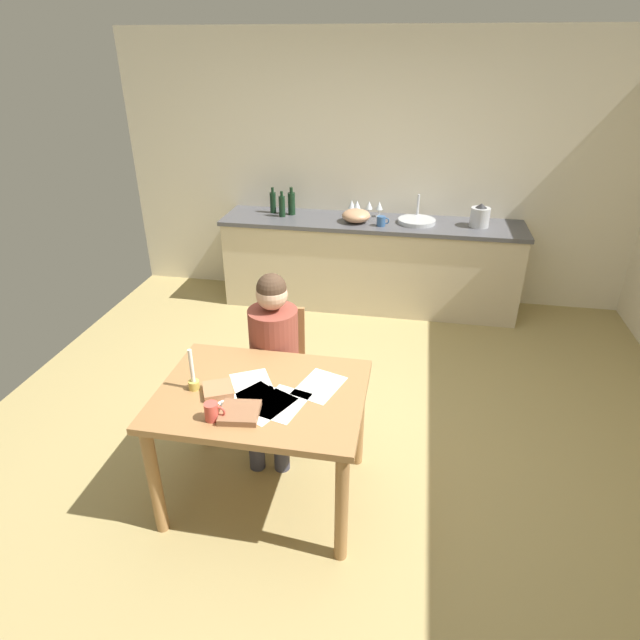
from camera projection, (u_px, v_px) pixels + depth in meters
ground_plane at (334, 444)px, 3.67m from camera, size 5.20×5.20×0.04m
wall_back at (377, 172)px, 5.32m from camera, size 5.20×0.12×2.60m
kitchen_counter at (369, 263)px, 5.40m from camera, size 2.95×0.64×0.90m
dining_table at (262, 409)px, 2.96m from camera, size 1.14×0.86×0.75m
chair_at_table at (277, 365)px, 3.62m from camera, size 0.44×0.44×0.87m
person_seated at (273, 352)px, 3.40m from camera, size 0.37×0.61×1.19m
coffee_mug at (212, 411)px, 2.66m from camera, size 0.11×0.07×0.10m
candlestick at (193, 378)px, 2.89m from camera, size 0.06×0.06×0.25m
book_magazine at (218, 390)px, 2.88m from camera, size 0.21×0.21×0.03m
book_cookery at (240, 413)px, 2.71m from camera, size 0.22×0.22×0.03m
paper_letter at (283, 404)px, 2.80m from camera, size 0.28×0.34×0.00m
paper_bill at (266, 405)px, 2.79m from camera, size 0.32×0.36×0.00m
paper_envelope at (319, 386)px, 2.95m from camera, size 0.29×0.35×0.00m
paper_receipt at (252, 385)px, 2.95m from camera, size 0.33×0.36×0.00m
paper_notice at (251, 400)px, 2.83m from camera, size 0.34×0.36×0.00m
sink_unit at (417, 221)px, 5.12m from camera, size 0.36×0.36×0.24m
bottle_oil at (273, 202)px, 5.39m from camera, size 0.06×0.06×0.26m
bottle_vinegar at (282, 206)px, 5.27m from camera, size 0.06×0.06×0.25m
bottle_wine_red at (292, 203)px, 5.33m from camera, size 0.07×0.07×0.28m
mixing_bowl at (356, 216)px, 5.13m from camera, size 0.28×0.28×0.12m
stovetop_kettle at (480, 216)px, 4.99m from camera, size 0.18×0.18×0.22m
wine_glass_near_sink at (379, 206)px, 5.27m from camera, size 0.07×0.07×0.15m
wine_glass_by_kettle at (369, 206)px, 5.28m from camera, size 0.07×0.07×0.15m
wine_glass_back_left at (357, 205)px, 5.30m from camera, size 0.07×0.07×0.15m
wine_glass_back_right at (352, 205)px, 5.31m from camera, size 0.07×0.07×0.15m
teacup_on_counter at (381, 221)px, 5.03m from camera, size 0.12×0.08×0.09m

